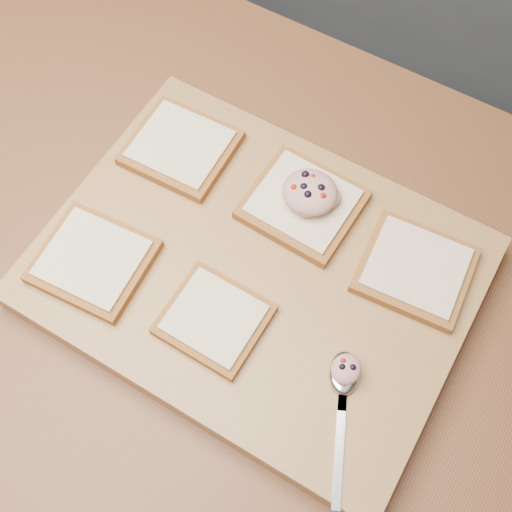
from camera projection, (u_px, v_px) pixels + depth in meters
The scene contains 11 objects.
ground at pixel (284, 442), 1.58m from camera, with size 4.00×4.00×0.00m, color #515459.
island_counter at pixel (294, 399), 1.17m from camera, with size 2.00×0.80×0.90m.
cutting_board at pixel (256, 272), 0.77m from camera, with size 0.49×0.37×0.04m, color tan.
bread_far_left at pixel (181, 147), 0.81m from camera, with size 0.13×0.12×0.02m.
bread_far_center at pixel (303, 204), 0.78m from camera, with size 0.13×0.12×0.02m.
bread_far_right at pixel (415, 269), 0.74m from camera, with size 0.13×0.12×0.02m.
bread_near_left at pixel (93, 260), 0.75m from camera, with size 0.13×0.12×0.02m.
bread_near_center at pixel (214, 319), 0.71m from camera, with size 0.11×0.10×0.02m.
tuna_salad_dollop at pixel (310, 192), 0.76m from camera, with size 0.07×0.06×0.03m.
spoon at pixel (344, 384), 0.69m from camera, with size 0.09×0.16×0.01m.
spoon_salad at pixel (346, 369), 0.68m from camera, with size 0.03×0.04×0.02m.
Camera 1 is at (0.08, -0.27, 1.62)m, focal length 45.00 mm.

